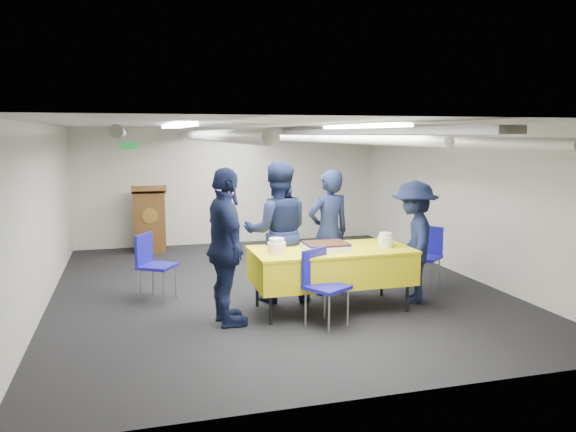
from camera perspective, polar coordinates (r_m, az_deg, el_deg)
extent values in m
plane|color=black|center=(8.06, -1.42, -7.25)|extent=(7.00, 7.00, 0.00)
cube|color=beige|center=(11.23, -5.87, 3.09)|extent=(6.00, 0.02, 2.30)
cube|color=beige|center=(7.67, -23.65, 0.03)|extent=(0.02, 7.00, 2.30)
cube|color=beige|center=(9.04, 17.24, 1.51)|extent=(0.02, 7.00, 2.30)
cube|color=silver|center=(7.77, -1.48, 9.25)|extent=(6.00, 7.00, 0.02)
cylinder|color=silver|center=(7.53, -16.55, 8.11)|extent=(0.10, 6.90, 0.10)
cylinder|color=silver|center=(7.59, -8.14, 8.06)|extent=(0.14, 6.90, 0.14)
cylinder|color=silver|center=(7.94, 2.77, 7.85)|extent=(0.10, 6.90, 0.10)
cylinder|color=silver|center=(8.44, 11.24, 7.46)|extent=(0.14, 6.90, 0.14)
cube|color=gray|center=(8.15, 6.82, 8.52)|extent=(0.28, 6.90, 0.08)
cube|color=white|center=(7.55, -11.20, 8.98)|extent=(0.25, 2.60, 0.04)
cube|color=white|center=(8.19, 7.48, 9.00)|extent=(0.25, 2.60, 0.04)
cube|color=#0C591E|center=(11.00, -15.78, 6.89)|extent=(0.30, 0.04, 0.12)
cylinder|color=black|center=(6.49, -1.77, -9.46)|extent=(0.04, 0.04, 0.36)
cylinder|color=black|center=(7.09, 11.99, -8.11)|extent=(0.04, 0.04, 0.36)
cylinder|color=black|center=(7.16, -3.17, -7.77)|extent=(0.04, 0.04, 0.36)
cylinder|color=black|center=(7.70, 9.51, -6.71)|extent=(0.04, 0.04, 0.36)
cube|color=yellow|center=(6.97, 4.40, -5.13)|extent=(1.94, 0.94, 0.39)
cube|color=yellow|center=(6.92, 4.42, -3.43)|extent=(1.96, 0.96, 0.03)
cube|color=white|center=(6.83, 3.90, -3.19)|extent=(0.52, 0.42, 0.06)
cube|color=black|center=(6.82, 3.90, -2.82)|extent=(0.50, 0.40, 0.03)
sphere|color=navy|center=(6.58, 2.57, -3.24)|extent=(0.04, 0.04, 0.04)
sphere|color=navy|center=(6.93, 1.59, -2.64)|extent=(0.04, 0.04, 0.04)
sphere|color=navy|center=(6.61, 3.51, -3.18)|extent=(0.04, 0.04, 0.04)
sphere|color=navy|center=(6.96, 2.49, -2.59)|extent=(0.04, 0.04, 0.04)
sphere|color=navy|center=(6.65, 4.45, -3.13)|extent=(0.04, 0.04, 0.04)
sphere|color=navy|center=(7.00, 3.39, -2.54)|extent=(0.04, 0.04, 0.04)
sphere|color=navy|center=(6.69, 5.38, -3.07)|extent=(0.04, 0.04, 0.04)
sphere|color=navy|center=(7.04, 4.27, -2.49)|extent=(0.04, 0.04, 0.04)
sphere|color=navy|center=(6.73, 6.29, -3.01)|extent=(0.04, 0.04, 0.04)
sphere|color=navy|center=(7.08, 5.15, -2.44)|extent=(0.04, 0.04, 0.04)
sphere|color=navy|center=(6.66, 2.14, -3.10)|extent=(0.04, 0.04, 0.04)
sphere|color=navy|center=(6.83, 6.16, -2.85)|extent=(0.04, 0.04, 0.04)
sphere|color=navy|center=(6.75, 1.90, -2.95)|extent=(0.04, 0.04, 0.04)
sphere|color=navy|center=(6.91, 5.87, -2.71)|extent=(0.04, 0.04, 0.04)
sphere|color=navy|center=(6.83, 1.66, -2.80)|extent=(0.04, 0.04, 0.04)
sphere|color=navy|center=(7.00, 5.58, -2.57)|extent=(0.04, 0.04, 0.04)
cylinder|color=white|center=(6.65, -1.16, -3.22)|extent=(0.22, 0.22, 0.12)
cylinder|color=white|center=(6.64, -1.16, -2.49)|extent=(0.18, 0.18, 0.05)
cylinder|color=white|center=(7.13, 9.87, -2.56)|extent=(0.19, 0.19, 0.12)
cylinder|color=white|center=(7.12, 9.89, -1.88)|extent=(0.16, 0.16, 0.05)
cube|color=brown|center=(10.70, -13.88, -0.60)|extent=(0.55, 0.45, 1.10)
cube|color=brown|center=(10.60, -13.98, 2.58)|extent=(0.62, 0.53, 0.21)
cylinder|color=gold|center=(10.45, -13.86, 0.02)|extent=(0.28, 0.02, 0.28)
cylinder|color=gray|center=(6.23, 4.18, -9.92)|extent=(0.02, 0.02, 0.43)
cylinder|color=gray|center=(6.48, 6.10, -9.21)|extent=(0.02, 0.02, 0.43)
cylinder|color=gray|center=(6.44, 1.80, -9.30)|extent=(0.02, 0.02, 0.43)
cylinder|color=gray|center=(6.68, 3.74, -8.64)|extent=(0.02, 0.02, 0.43)
cube|color=#161399|center=(6.39, 3.98, -7.25)|extent=(0.58, 0.58, 0.04)
cube|color=#161399|center=(6.45, 2.68, -5.06)|extent=(0.36, 0.24, 0.40)
cylinder|color=gray|center=(8.08, 11.97, -5.81)|extent=(0.02, 0.02, 0.43)
cylinder|color=gray|center=(7.96, 14.24, -6.10)|extent=(0.02, 0.02, 0.43)
cylinder|color=gray|center=(8.39, 12.89, -5.32)|extent=(0.02, 0.02, 0.43)
cylinder|color=gray|center=(8.27, 15.08, -5.59)|extent=(0.02, 0.02, 0.43)
cube|color=#161399|center=(8.12, 13.60, -4.09)|extent=(0.59, 0.59, 0.04)
cube|color=#161399|center=(8.25, 14.14, -2.36)|extent=(0.28, 0.34, 0.40)
cylinder|color=gray|center=(7.40, -12.52, -7.13)|extent=(0.02, 0.02, 0.43)
cylinder|color=gray|center=(7.70, -11.34, -6.51)|extent=(0.02, 0.02, 0.43)
cylinder|color=gray|center=(7.57, -14.82, -6.88)|extent=(0.02, 0.02, 0.43)
cylinder|color=gray|center=(7.85, -13.57, -6.28)|extent=(0.02, 0.02, 0.43)
cube|color=#161399|center=(7.57, -13.12, -4.98)|extent=(0.58, 0.58, 0.04)
cube|color=#161399|center=(7.62, -14.44, -3.25)|extent=(0.24, 0.36, 0.40)
imported|color=black|center=(7.60, 4.16, -1.67)|extent=(0.68, 0.51, 1.70)
imported|color=black|center=(7.26, -1.10, -1.63)|extent=(0.98, 0.82, 1.82)
imported|color=black|center=(6.36, -6.30, -3.17)|extent=(0.53, 1.09, 1.80)
imported|color=black|center=(7.43, 12.65, -2.55)|extent=(0.95, 1.17, 1.58)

